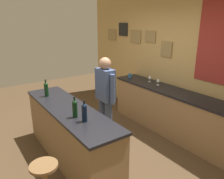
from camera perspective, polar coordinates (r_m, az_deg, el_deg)
name	(u,v)px	position (r m, az deg, el deg)	size (l,w,h in m)	color
ground_plane	(92,150)	(4.10, -5.10, -15.34)	(10.00, 10.00, 0.00)	#4C3823
back_wall	(175,60)	(4.84, 15.87, 7.34)	(6.00, 0.09, 2.80)	tan
bar_counter	(70,134)	(3.72, -10.73, -11.13)	(2.36, 0.60, 0.92)	olive
side_counter	(174,113)	(4.59, 15.59, -5.81)	(3.07, 0.56, 0.90)	olive
bartender	(105,96)	(3.92, -1.73, -1.60)	(0.52, 0.21, 1.62)	#384766
wine_bottle_a	(46,89)	(4.07, -16.58, 0.15)	(0.07, 0.07, 0.31)	black
wine_bottle_b	(75,108)	(3.12, -9.54, -4.76)	(0.07, 0.07, 0.31)	black
wine_bottle_c	(84,112)	(2.98, -7.12, -5.77)	(0.07, 0.07, 0.31)	black
wine_glass_a	(150,77)	(4.96, 9.72, 3.22)	(0.07, 0.07, 0.16)	silver
wine_glass_b	(158,80)	(4.74, 11.83, 2.40)	(0.07, 0.07, 0.16)	silver
coffee_mug	(130,76)	(5.27, 4.65, 3.59)	(0.13, 0.08, 0.09)	#336699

